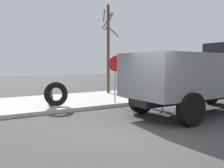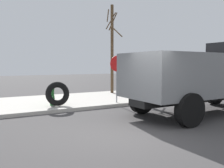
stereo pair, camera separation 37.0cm
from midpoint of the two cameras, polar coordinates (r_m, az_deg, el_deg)
The scene contains 7 objects.
ground_plane at distance 7.12m, azimuth 3.74°, elevation -11.68°, with size 80.00×80.00×0.00m, color #423F3F.
sidewalk_curb at distance 12.84m, azimuth -13.38°, elevation -4.10°, with size 36.00×5.00×0.15m, color #BCB7AD.
fire_hydrant at distance 11.21m, azimuth -15.23°, elevation -2.63°, with size 0.22×0.50×0.86m.
loose_tire at distance 10.92m, azimuth -13.99°, elevation -2.32°, with size 1.08×1.08×0.26m, color black.
stop_sign at distance 11.68m, azimuth -0.17°, elevation 3.29°, with size 0.76×0.08×2.27m.
dump_truck_gray at distance 10.79m, azimuth 20.57°, elevation 2.29°, with size 7.04×2.89×3.00m.
bare_tree at distance 15.72m, azimuth -1.57°, elevation 8.71°, with size 0.99×1.01×5.61m.
Camera 1 is at (-4.13, -5.46, 2.00)m, focal length 38.83 mm.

